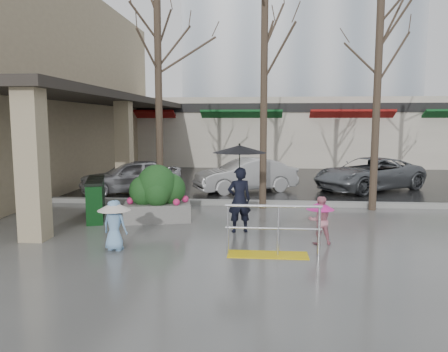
# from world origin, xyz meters

# --- Properties ---
(ground) EXTENTS (120.00, 120.00, 0.00)m
(ground) POSITION_xyz_m (0.00, 0.00, 0.00)
(ground) COLOR #51514F
(ground) RESTS_ON ground
(street_asphalt) EXTENTS (120.00, 36.00, 0.01)m
(street_asphalt) POSITION_xyz_m (0.00, 22.00, 0.01)
(street_asphalt) COLOR black
(street_asphalt) RESTS_ON ground
(curb) EXTENTS (120.00, 0.30, 0.15)m
(curb) POSITION_xyz_m (0.00, 4.00, 0.07)
(curb) COLOR gray
(curb) RESTS_ON ground
(near_building) EXTENTS (6.00, 18.00, 8.00)m
(near_building) POSITION_xyz_m (-9.00, 8.00, 4.00)
(near_building) COLOR tan
(near_building) RESTS_ON ground
(canopy_slab) EXTENTS (2.80, 18.00, 0.25)m
(canopy_slab) POSITION_xyz_m (-4.80, 8.00, 3.62)
(canopy_slab) COLOR #2D2823
(canopy_slab) RESTS_ON pillar_front
(pillar_front) EXTENTS (0.55, 0.55, 3.50)m
(pillar_front) POSITION_xyz_m (-3.90, -0.50, 1.75)
(pillar_front) COLOR tan
(pillar_front) RESTS_ON ground
(pillar_back) EXTENTS (0.55, 0.55, 3.50)m
(pillar_back) POSITION_xyz_m (-3.90, 6.00, 1.75)
(pillar_back) COLOR tan
(pillar_back) RESTS_ON ground
(storefront_row) EXTENTS (34.00, 6.74, 4.00)m
(storefront_row) POSITION_xyz_m (2.00, 17.97, 2.01)
(storefront_row) COLOR beige
(storefront_row) RESTS_ON ground
(office_tower) EXTENTS (18.00, 12.00, 25.00)m
(office_tower) POSITION_xyz_m (4.00, 30.00, 12.50)
(office_tower) COLOR #8C99A8
(office_tower) RESTS_ON ground
(handrail) EXTENTS (1.90, 0.50, 1.03)m
(handrail) POSITION_xyz_m (1.36, -1.20, 0.38)
(handrail) COLOR yellow
(handrail) RESTS_ON ground
(tree_west) EXTENTS (3.20, 3.20, 6.80)m
(tree_west) POSITION_xyz_m (-2.00, 3.60, 5.08)
(tree_west) COLOR #382B21
(tree_west) RESTS_ON ground
(tree_midwest) EXTENTS (3.20, 3.20, 7.00)m
(tree_midwest) POSITION_xyz_m (1.20, 3.60, 5.23)
(tree_midwest) COLOR #382B21
(tree_midwest) RESTS_ON ground
(tree_mideast) EXTENTS (3.20, 3.20, 6.50)m
(tree_mideast) POSITION_xyz_m (4.50, 3.60, 4.86)
(tree_mideast) COLOR #382B21
(tree_mideast) RESTS_ON ground
(woman) EXTENTS (1.29, 1.29, 2.14)m
(woman) POSITION_xyz_m (0.63, 0.60, 1.36)
(woman) COLOR black
(woman) RESTS_ON ground
(child_pink) EXTENTS (0.61, 0.61, 1.05)m
(child_pink) POSITION_xyz_m (2.43, -0.28, 0.60)
(child_pink) COLOR pink
(child_pink) RESTS_ON ground
(child_blue) EXTENTS (0.68, 0.68, 1.06)m
(child_blue) POSITION_xyz_m (-1.85, -1.12, 0.65)
(child_blue) COLOR #7FB2E3
(child_blue) RESTS_ON ground
(planter) EXTENTS (1.89, 1.24, 1.52)m
(planter) POSITION_xyz_m (-1.60, 1.59, 0.73)
(planter) COLOR slate
(planter) RESTS_ON ground
(news_boxes) EXTENTS (1.03, 1.99, 1.09)m
(news_boxes) POSITION_xyz_m (-3.38, 1.79, 0.55)
(news_boxes) COLOR #0D3B14
(news_boxes) RESTS_ON ground
(car_a) EXTENTS (3.96, 3.05, 1.26)m
(car_a) POSITION_xyz_m (-3.69, 6.03, 0.63)
(car_a) COLOR #B1B1B6
(car_a) RESTS_ON ground
(car_b) EXTENTS (4.03, 2.83, 1.26)m
(car_b) POSITION_xyz_m (0.56, 6.67, 0.63)
(car_b) COLOR silver
(car_b) RESTS_ON ground
(car_c) EXTENTS (4.93, 4.27, 1.26)m
(car_c) POSITION_xyz_m (5.29, 7.49, 0.63)
(car_c) COLOR slate
(car_c) RESTS_ON ground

